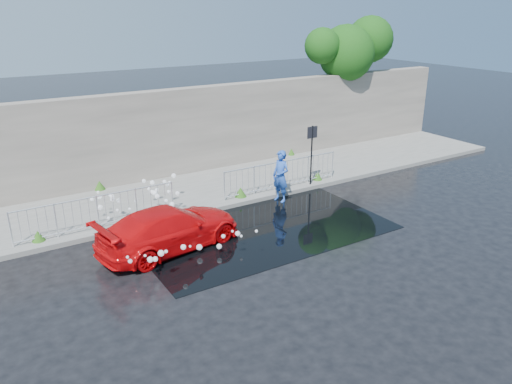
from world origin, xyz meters
TOP-DOWN VIEW (x-y plane):
  - ground at (0.00, 0.00)m, footprint 90.00×90.00m
  - pavement at (0.00, 5.00)m, footprint 30.00×4.00m
  - curb at (0.00, 3.00)m, footprint 30.00×0.25m
  - retaining_wall at (0.00, 7.20)m, footprint 30.00×0.60m
  - puddle at (0.50, 1.00)m, footprint 8.00×5.00m
  - sign_post at (4.20, 3.10)m, footprint 0.45×0.06m
  - tree at (9.79, 7.41)m, footprint 4.98×2.73m
  - railing_left at (-4.00, 3.35)m, footprint 5.05×0.05m
  - railing_right at (3.00, 3.35)m, footprint 5.05×0.05m
  - weeds at (-0.11, 4.50)m, footprint 12.17×3.93m
  - water_spray at (-2.37, 2.50)m, footprint 3.63×5.49m
  - red_car at (-2.50, 1.16)m, footprint 4.62×2.51m
  - person at (2.42, 2.59)m, footprint 0.60×0.78m

SIDE VIEW (x-z plane):
  - ground at x=0.00m, z-range 0.00..0.00m
  - puddle at x=0.50m, z-range 0.00..0.01m
  - pavement at x=0.00m, z-range 0.00..0.15m
  - curb at x=0.00m, z-range 0.00..0.16m
  - weeds at x=-0.11m, z-range 0.14..0.49m
  - red_car at x=-2.50m, z-range 0.00..1.27m
  - water_spray at x=-2.37m, z-range 0.19..1.23m
  - railing_left at x=-4.00m, z-range 0.19..1.29m
  - railing_right at x=3.00m, z-range 0.19..1.29m
  - person at x=2.42m, z-range 0.00..1.91m
  - sign_post at x=4.20m, z-range 0.47..2.97m
  - retaining_wall at x=0.00m, z-range 0.15..3.65m
  - tree at x=9.79m, z-range 1.63..7.97m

